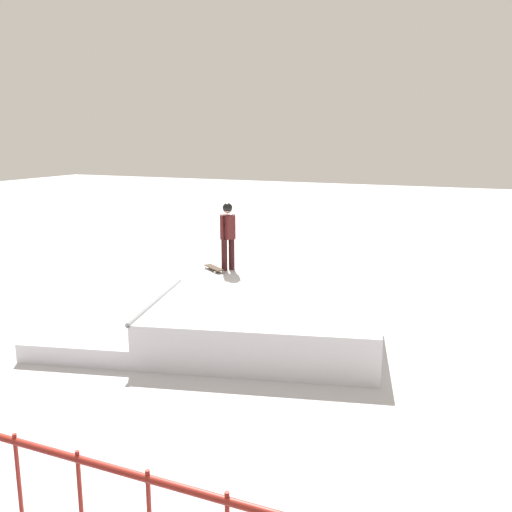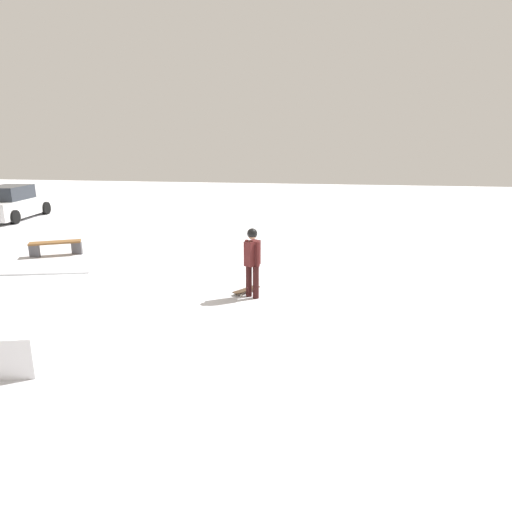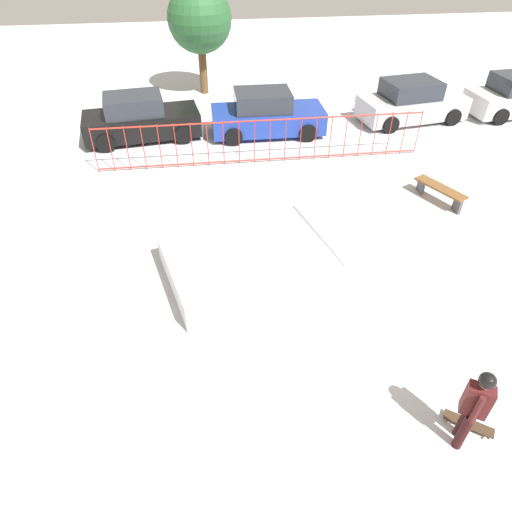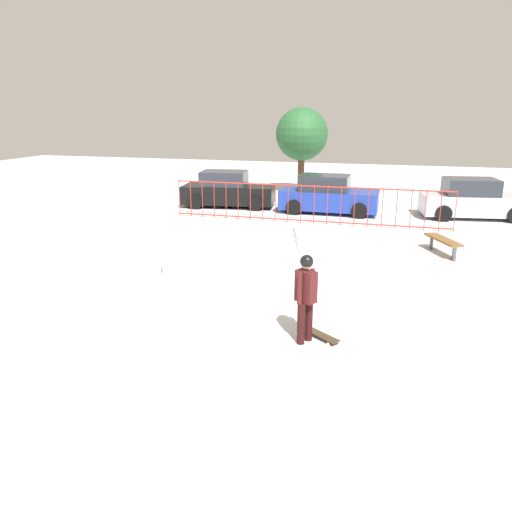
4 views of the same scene
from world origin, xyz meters
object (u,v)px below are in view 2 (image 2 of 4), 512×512
(skate_ramp, at_px, (10,312))
(skateboard, at_px, (246,290))
(skater, at_px, (252,258))
(park_bench, at_px, (55,245))
(parked_car_white, at_px, (12,204))

(skate_ramp, distance_m, skateboard, 5.29)
(skate_ramp, height_order, skater, skater)
(park_bench, bearing_deg, skater, -112.75)
(skater, height_order, parked_car_white, skater)
(park_bench, height_order, parked_car_white, parked_car_white)
(park_bench, xyz_separation_m, parked_car_white, (6.15, 6.07, 0.37))
(skateboard, xyz_separation_m, parked_car_white, (8.83, 12.96, 0.65))
(skate_ramp, xyz_separation_m, parked_car_white, (11.60, 8.46, 0.41))
(skate_ramp, distance_m, parked_car_white, 14.36)
(skate_ramp, bearing_deg, park_bench, 9.39)
(parked_car_white, bearing_deg, park_bench, -140.02)
(skater, bearing_deg, parked_car_white, -94.41)
(skate_ramp, height_order, parked_car_white, parked_car_white)
(park_bench, relative_size, parked_car_white, 0.38)
(skateboard, xyz_separation_m, park_bench, (2.67, 6.89, 0.28))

